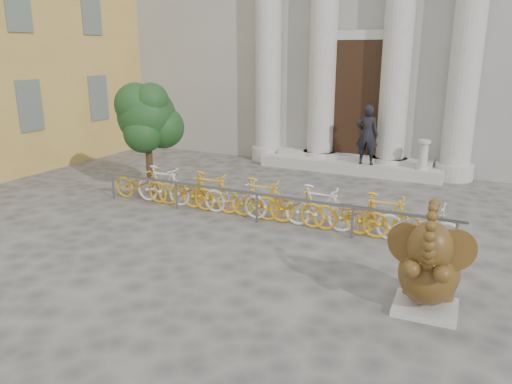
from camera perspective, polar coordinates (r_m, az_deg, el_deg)
The scene contains 7 objects.
ground at distance 8.74m, azimuth -7.18°, elevation -10.57°, with size 80.00×80.00×0.00m, color #474442.
entrance_steps at distance 16.88m, azimuth 10.65°, elevation 2.97°, with size 6.00×1.20×0.36m, color #A8A59E.
elephant_statue at distance 8.03m, azimuth 19.15°, elevation -8.44°, with size 1.26×1.41×1.89m.
bike_rack at distance 11.73m, azimuth 0.64°, elevation -0.83°, with size 9.06×0.53×1.00m.
tree at distance 13.79m, azimuth -12.32°, elevation 8.31°, with size 1.77×1.61×3.07m.
pedestrian at distance 16.18m, azimuth 12.58°, elevation 6.39°, with size 0.69×0.45×1.90m, color black.
balustrade_post at distance 16.01m, azimuth 18.57°, elevation 3.91°, with size 0.37×0.37×0.91m.
Camera 1 is at (4.42, -6.47, 3.88)m, focal length 35.00 mm.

